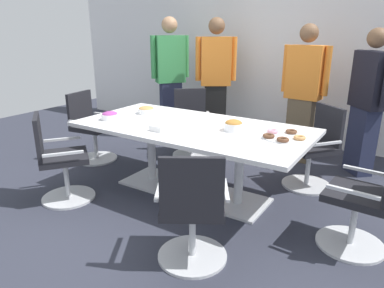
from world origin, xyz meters
TOP-DOWN VIEW (x-y plane):
  - ground_plane at (0.00, 0.00)m, footprint 10.00×10.00m
  - back_wall at (0.00, 2.40)m, footprint 8.00×0.10m
  - conference_table at (0.00, 0.00)m, footprint 2.40×1.20m
  - office_chair_0 at (-1.69, 0.13)m, footprint 0.61×0.61m
  - office_chair_1 at (-1.04, -0.87)m, footprint 0.76×0.76m
  - office_chair_2 at (0.65, -1.02)m, footprint 0.74×0.74m
  - office_chair_3 at (1.69, -0.14)m, footprint 0.57×0.57m
  - office_chair_4 at (1.04, 0.87)m, footprint 0.76×0.76m
  - office_chair_5 at (-0.66, 1.01)m, footprint 0.76×0.76m
  - person_standing_0 at (-1.41, 1.57)m, footprint 0.44×0.53m
  - person_standing_1 at (-0.69, 1.73)m, footprint 0.55×0.43m
  - person_standing_2 at (0.67, 1.61)m, footprint 0.62×0.27m
  - person_standing_3 at (1.43, 1.57)m, footprint 0.47×0.50m
  - snack_bowl_cookies at (-0.74, 0.17)m, footprint 0.20×0.20m
  - snack_bowl_pretzels at (0.44, 0.06)m, footprint 0.19×0.19m
  - snack_bowl_candy_mix at (-0.89, -0.27)m, footprint 0.19×0.19m
  - donut_platter at (0.93, 0.09)m, footprint 0.40×0.39m
  - napkin_pile at (-0.17, -0.33)m, footprint 0.14×0.14m

SIDE VIEW (x-z plane):
  - ground_plane at x=0.00m, z-range -0.01..0.00m
  - office_chair_0 at x=-1.69m, z-range -0.05..0.86m
  - office_chair_1 at x=-1.04m, z-range -0.05..0.86m
  - office_chair_2 at x=0.65m, z-range -0.05..0.86m
  - office_chair_3 at x=1.69m, z-range -0.05..0.86m
  - office_chair_4 at x=1.04m, z-range -0.05..0.86m
  - office_chair_5 at x=-0.66m, z-range -0.05..0.86m
  - conference_table at x=0.00m, z-range 0.25..1.00m
  - donut_platter at x=0.93m, z-range 0.75..0.79m
  - napkin_pile at x=-0.17m, z-range 0.75..0.81m
  - snack_bowl_cookies at x=-0.74m, z-range 0.75..0.84m
  - snack_bowl_candy_mix at x=-0.89m, z-range 0.75..0.84m
  - snack_bowl_pretzels at x=0.44m, z-range 0.75..0.86m
  - person_standing_3 at x=1.43m, z-range 0.03..1.75m
  - person_standing_2 at x=0.67m, z-range 0.04..1.80m
  - person_standing_1 at x=-0.69m, z-range 0.05..1.91m
  - person_standing_0 at x=-1.41m, z-range 0.05..1.93m
  - back_wall at x=0.00m, z-range 0.00..2.80m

